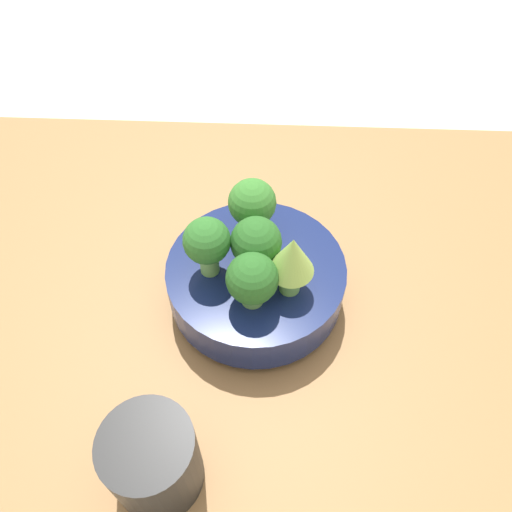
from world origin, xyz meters
The scene contains 9 objects.
ground_plane centered at (0.00, 0.00, 0.00)m, with size 6.00×6.00×0.00m, color beige.
table centered at (0.00, 0.00, 0.02)m, with size 1.17×0.74×0.04m.
bowl centered at (0.03, -0.01, 0.07)m, with size 0.21×0.21×0.06m.
broccoli_floret_back centered at (0.03, 0.03, 0.14)m, with size 0.06×0.06×0.07m.
broccoli_floret_front centered at (0.04, -0.07, 0.15)m, with size 0.06×0.06×0.08m.
romanesco_piece_far centered at (-0.01, 0.02, 0.15)m, with size 0.05×0.05×0.09m.
broccoli_floret_center centered at (0.03, -0.01, 0.14)m, with size 0.06×0.06×0.07m.
broccoli_floret_right centered at (0.09, -0.01, 0.15)m, with size 0.05×0.05×0.08m.
cup centered at (0.12, 0.21, 0.09)m, with size 0.09×0.09×0.10m.
Camera 1 is at (0.02, 0.34, 0.57)m, focal length 35.00 mm.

